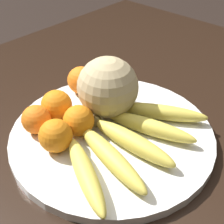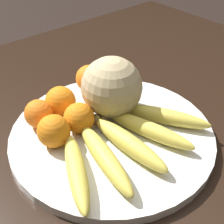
{
  "view_description": "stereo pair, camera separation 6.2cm",
  "coord_description": "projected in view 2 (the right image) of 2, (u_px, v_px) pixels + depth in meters",
  "views": [
    {
      "loc": [
        0.33,
        0.34,
        1.22
      ],
      "look_at": [
        -0.04,
        0.01,
        0.84
      ],
      "focal_mm": 50.0,
      "sensor_mm": 36.0,
      "label": 1
    },
    {
      "loc": [
        0.28,
        0.39,
        1.22
      ],
      "look_at": [
        -0.04,
        0.01,
        0.84
      ],
      "focal_mm": 50.0,
      "sensor_mm": 36.0,
      "label": 2
    }
  ],
  "objects": [
    {
      "name": "orange_front_right",
      "position": [
        89.0,
        78.0,
        0.76
      ],
      "size": [
        0.07,
        0.07,
        0.07
      ],
      "color": "orange",
      "rests_on": "fruit_bowl"
    },
    {
      "name": "orange_back_right",
      "position": [
        79.0,
        118.0,
        0.63
      ],
      "size": [
        0.06,
        0.06,
        0.06
      ],
      "color": "orange",
      "rests_on": "fruit_bowl"
    },
    {
      "name": "orange_back_left",
      "position": [
        54.0,
        131.0,
        0.6
      ],
      "size": [
        0.07,
        0.07,
        0.07
      ],
      "color": "orange",
      "rests_on": "fruit_bowl"
    },
    {
      "name": "orange_mid_center",
      "position": [
        61.0,
        101.0,
        0.68
      ],
      "size": [
        0.07,
        0.07,
        0.07
      ],
      "color": "orange",
      "rests_on": "fruit_bowl"
    },
    {
      "name": "banana_bunch",
      "position": [
        126.0,
        142.0,
        0.6
      ],
      "size": [
        0.35,
        0.21,
        0.04
      ],
      "rotation": [
        0.0,
        0.0,
        7.88
      ],
      "color": "brown",
      "rests_on": "fruit_bowl"
    },
    {
      "name": "orange_front_left",
      "position": [
        39.0,
        114.0,
        0.65
      ],
      "size": [
        0.06,
        0.06,
        0.06
      ],
      "color": "orange",
      "rests_on": "fruit_bowl"
    },
    {
      "name": "melon",
      "position": [
        112.0,
        87.0,
        0.66
      ],
      "size": [
        0.13,
        0.13,
        0.13
      ],
      "color": "tan",
      "rests_on": "fruit_bowl"
    },
    {
      "name": "fruit_bowl",
      "position": [
        112.0,
        134.0,
        0.66
      ],
      "size": [
        0.42,
        0.42,
        0.02
      ],
      "color": "white",
      "rests_on": "kitchen_table"
    },
    {
      "name": "kitchen_table",
      "position": [
        97.0,
        171.0,
        0.7
      ],
      "size": [
        1.53,
        1.15,
        0.77
      ],
      "color": "black",
      "rests_on": "ground_plane"
    }
  ]
}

